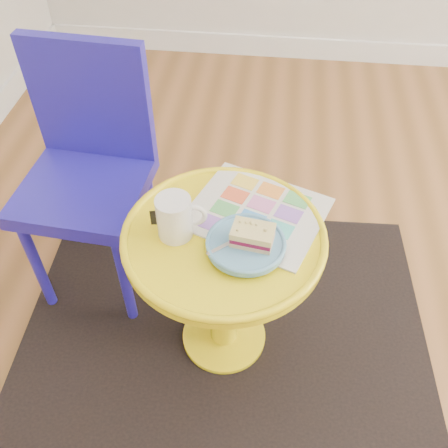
# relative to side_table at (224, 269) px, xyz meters

# --- Properties ---
(room_walls) EXTENTS (4.00, 4.00, 4.00)m
(room_walls) POSITION_rel_side_table_xyz_m (-0.24, 0.90, -0.30)
(room_walls) COLOR silver
(room_walls) RESTS_ON ground
(rug) EXTENTS (1.35, 1.16, 0.01)m
(rug) POSITION_rel_side_table_xyz_m (0.00, -0.00, -0.35)
(rug) COLOR black
(rug) RESTS_ON ground
(side_table) EXTENTS (0.52, 0.52, 0.49)m
(side_table) POSITION_rel_side_table_xyz_m (0.00, 0.00, 0.00)
(side_table) COLOR yellow
(side_table) RESTS_ON ground
(chair) EXTENTS (0.39, 0.39, 0.82)m
(chair) POSITION_rel_side_table_xyz_m (-0.44, 0.26, 0.11)
(chair) COLOR #2118A1
(chair) RESTS_ON ground
(newspaper) EXTENTS (0.42, 0.39, 0.01)m
(newspaper) POSITION_rel_side_table_xyz_m (0.08, 0.09, 0.14)
(newspaper) COLOR silver
(newspaper) RESTS_ON side_table
(mug) EXTENTS (0.13, 0.09, 0.12)m
(mug) POSITION_rel_side_table_xyz_m (-0.12, -0.01, 0.20)
(mug) COLOR white
(mug) RESTS_ON side_table
(plate) EXTENTS (0.19, 0.19, 0.02)m
(plate) POSITION_rel_side_table_xyz_m (0.06, -0.04, 0.16)
(plate) COLOR #5B98C1
(plate) RESTS_ON newspaper
(cake_slice) EXTENTS (0.11, 0.08, 0.04)m
(cake_slice) POSITION_rel_side_table_xyz_m (0.07, -0.04, 0.19)
(cake_slice) COLOR #D3BC8C
(cake_slice) RESTS_ON plate
(fork) EXTENTS (0.12, 0.11, 0.00)m
(fork) POSITION_rel_side_table_xyz_m (0.03, -0.04, 0.17)
(fork) COLOR silver
(fork) RESTS_ON plate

